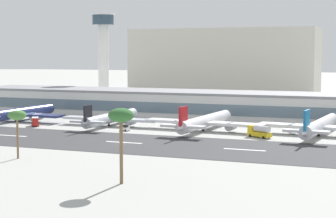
% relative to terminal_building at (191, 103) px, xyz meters
% --- Properties ---
extents(ground_plane, '(1400.00, 1400.00, 0.00)m').
position_rel_terminal_building_xyz_m(ground_plane, '(5.08, -81.06, -5.42)').
color(ground_plane, '#A8A8A3').
extents(runway_strip, '(800.00, 37.31, 0.08)m').
position_rel_terminal_building_xyz_m(runway_strip, '(5.08, -80.11, -5.38)').
color(runway_strip, '#38383A').
rests_on(runway_strip, ground_plane).
extents(runway_centreline_dash_3, '(12.00, 1.20, 0.01)m').
position_rel_terminal_building_xyz_m(runway_centreline_dash_3, '(-34.97, -80.11, -5.33)').
color(runway_centreline_dash_3, white).
rests_on(runway_centreline_dash_3, runway_strip).
extents(runway_centreline_dash_4, '(12.00, 1.20, 0.01)m').
position_rel_terminal_building_xyz_m(runway_centreline_dash_4, '(6.03, -80.11, -5.33)').
color(runway_centreline_dash_4, white).
rests_on(runway_centreline_dash_4, runway_strip).
extents(runway_centreline_dash_5, '(12.00, 1.20, 0.01)m').
position_rel_terminal_building_xyz_m(runway_centreline_dash_5, '(43.49, -80.11, -5.33)').
color(runway_centreline_dash_5, white).
rests_on(runway_centreline_dash_5, runway_strip).
extents(terminal_building, '(206.18, 28.23, 10.82)m').
position_rel_terminal_building_xyz_m(terminal_building, '(0.00, 0.00, 0.00)').
color(terminal_building, silver).
rests_on(terminal_building, ground_plane).
extents(control_tower, '(12.67, 12.67, 49.09)m').
position_rel_terminal_building_xyz_m(control_tower, '(-67.34, 48.51, 25.75)').
color(control_tower, silver).
rests_on(control_tower, ground_plane).
extents(distant_hotel_block, '(123.20, 38.64, 43.28)m').
position_rel_terminal_building_xyz_m(distant_hotel_block, '(-24.47, 138.76, 16.22)').
color(distant_hotel_block, beige).
rests_on(distant_hotel_block, ground_plane).
extents(airliner_gold_tail_gate_0, '(41.52, 47.59, 9.93)m').
position_rel_terminal_building_xyz_m(airliner_gold_tail_gate_0, '(-58.03, -45.25, -2.25)').
color(airliner_gold_tail_gate_0, navy).
rests_on(airliner_gold_tail_gate_0, ground_plane).
extents(airliner_black_tail_gate_1, '(37.67, 43.96, 9.18)m').
position_rel_terminal_building_xyz_m(airliner_black_tail_gate_1, '(-16.45, -45.56, -2.49)').
color(airliner_black_tail_gate_1, silver).
rests_on(airliner_black_tail_gate_1, ground_plane).
extents(airliner_red_tail_gate_2, '(44.04, 48.33, 10.09)m').
position_rel_terminal_building_xyz_m(airliner_red_tail_gate_2, '(20.50, -46.16, -2.21)').
color(airliner_red_tail_gate_2, white).
rests_on(airliner_red_tail_gate_2, ground_plane).
extents(airliner_blue_tail_gate_3, '(41.04, 48.73, 10.18)m').
position_rel_terminal_building_xyz_m(airliner_blue_tail_gate_3, '(59.54, -44.39, -2.17)').
color(airliner_blue_tail_gate_3, silver).
rests_on(airliner_blue_tail_gate_3, ground_plane).
extents(service_baggage_tug_0, '(3.57, 2.84, 2.20)m').
position_rel_terminal_building_xyz_m(service_baggage_tug_0, '(-5.25, -55.42, -4.37)').
color(service_baggage_tug_0, white).
rests_on(service_baggage_tug_0, ground_plane).
extents(service_box_truck_1, '(5.35, 6.32, 3.25)m').
position_rel_terminal_building_xyz_m(service_box_truck_1, '(-42.31, -55.18, -3.63)').
color(service_box_truck_1, '#B2231E').
rests_on(service_box_truck_1, ground_plane).
extents(service_fuel_truck_2, '(8.61, 6.64, 3.95)m').
position_rel_terminal_building_xyz_m(service_fuel_truck_2, '(42.08, -54.53, -3.39)').
color(service_fuel_truck_2, gold).
rests_on(service_fuel_truck_2, ground_plane).
extents(palm_tree_0, '(5.36, 5.36, 15.80)m').
position_rel_terminal_building_xyz_m(palm_tree_0, '(29.70, -131.05, 8.34)').
color(palm_tree_0, brown).
rests_on(palm_tree_0, ground_plane).
extents(palm_tree_2, '(4.76, 4.76, 12.58)m').
position_rel_terminal_building_xyz_m(palm_tree_2, '(-7.93, -114.21, 5.54)').
color(palm_tree_2, brown).
rests_on(palm_tree_2, ground_plane).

